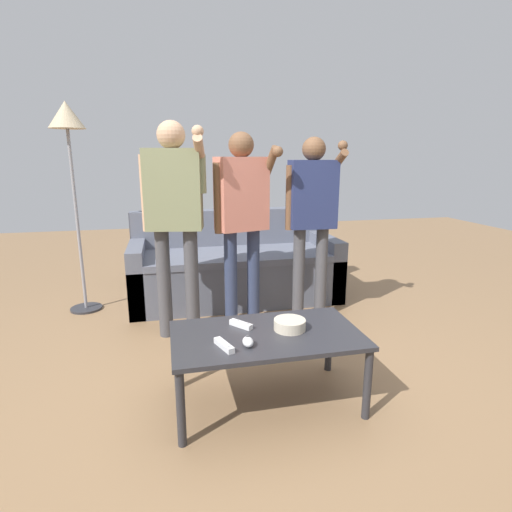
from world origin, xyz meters
TOP-DOWN VIEW (x-y plane):
  - ground_plane at (0.00, 0.00)m, footprint 12.00×12.00m
  - couch at (0.13, 1.56)m, footprint 1.99×0.86m
  - coffee_table at (-0.01, -0.28)m, footprint 1.05×0.59m
  - snack_bowl at (0.13, -0.26)m, footprint 0.18×0.18m
  - game_remote_nunchuk at (-0.14, -0.41)m, footprint 0.06×0.09m
  - floor_lamp at (-1.29, 1.51)m, footprint 0.30×0.30m
  - player_left at (-0.45, 0.76)m, footprint 0.48×0.39m
  - player_center at (0.07, 0.82)m, footprint 0.51×0.34m
  - player_right at (0.67, 0.87)m, footprint 0.45×0.31m
  - game_remote_wand_near at (-0.13, -0.16)m, footprint 0.12×0.14m
  - game_remote_wand_far at (-0.26, -0.40)m, footprint 0.09×0.16m

SIDE VIEW (x-z plane):
  - ground_plane at x=0.00m, z-range 0.00..0.00m
  - couch at x=0.13m, z-range -0.13..0.73m
  - coffee_table at x=-0.01m, z-range 0.17..0.59m
  - game_remote_wand_far at x=-0.26m, z-range 0.43..0.46m
  - game_remote_wand_near at x=-0.13m, z-range 0.43..0.46m
  - game_remote_nunchuk at x=-0.14m, z-range 0.43..0.48m
  - snack_bowl at x=0.13m, z-range 0.43..0.49m
  - player_right at x=0.67m, z-range 0.20..1.74m
  - player_center at x=0.07m, z-range 0.20..1.77m
  - player_left at x=-0.45m, z-range 0.21..1.85m
  - floor_lamp at x=-1.29m, z-range 0.64..2.47m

